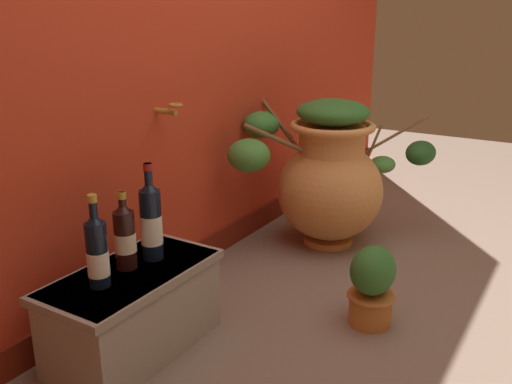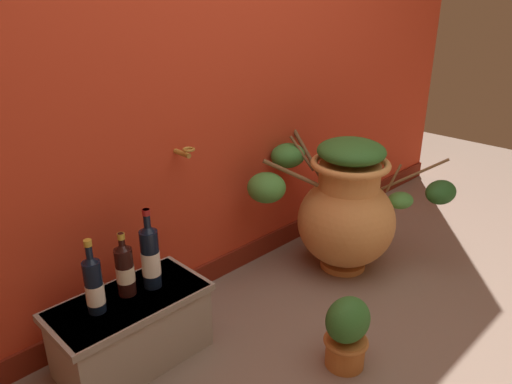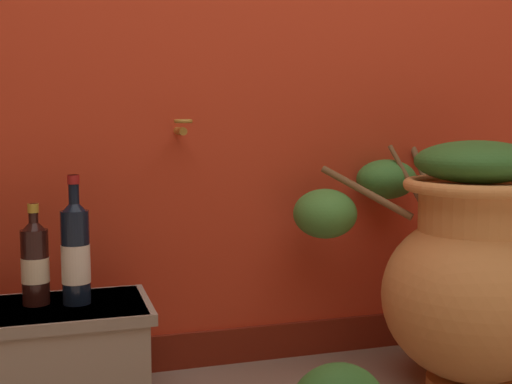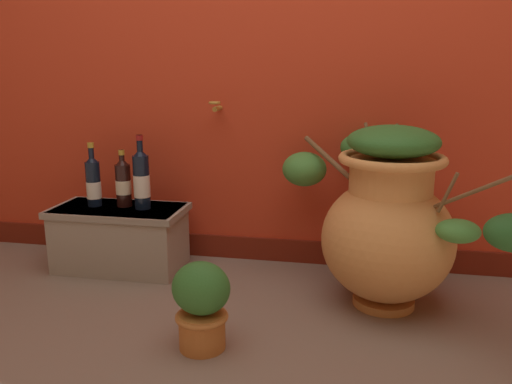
% 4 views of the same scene
% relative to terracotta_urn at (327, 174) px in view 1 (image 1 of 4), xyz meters
% --- Properties ---
extents(ground_plane, '(7.00, 7.00, 0.00)m').
position_rel_terracotta_urn_xyz_m(ground_plane, '(-0.55, -0.70, -0.36)').
color(ground_plane, '#7A6656').
extents(terracotta_urn, '(0.93, 1.00, 0.76)m').
position_rel_terracotta_urn_xyz_m(terracotta_urn, '(0.00, 0.00, 0.00)').
color(terracotta_urn, '#D68E4C').
rests_on(terracotta_urn, ground_plane).
extents(stone_ledge, '(0.63, 0.33, 0.30)m').
position_rel_terracotta_urn_xyz_m(stone_ledge, '(-1.23, 0.15, -0.20)').
color(stone_ledge, '#9E9384').
rests_on(stone_ledge, ground_plane).
extents(wine_bottle_left, '(0.08, 0.08, 0.35)m').
position_rel_terracotta_urn_xyz_m(wine_bottle_left, '(-1.11, 0.16, 0.08)').
color(wine_bottle_left, black).
rests_on(wine_bottle_left, stone_ledge).
extents(wine_bottle_middle, '(0.07, 0.07, 0.27)m').
position_rel_terracotta_urn_xyz_m(wine_bottle_middle, '(-1.21, 0.19, 0.06)').
color(wine_bottle_middle, black).
rests_on(wine_bottle_middle, stone_ledge).
extents(wine_bottle_right, '(0.07, 0.07, 0.31)m').
position_rel_terracotta_urn_xyz_m(wine_bottle_right, '(-1.36, 0.17, 0.06)').
color(wine_bottle_right, black).
rests_on(wine_bottle_right, stone_ledge).
extents(potted_shrub, '(0.20, 0.18, 0.32)m').
position_rel_terracotta_urn_xyz_m(potted_shrub, '(-0.63, -0.48, -0.20)').
color(potted_shrub, '#C17033').
rests_on(potted_shrub, ground_plane).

